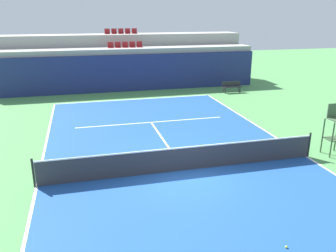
% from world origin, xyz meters
% --- Properties ---
extents(ground_plane, '(80.00, 80.00, 0.00)m').
position_xyz_m(ground_plane, '(0.00, 0.00, 0.00)').
color(ground_plane, '#4C8C4C').
extents(court_surface, '(11.00, 24.00, 0.01)m').
position_xyz_m(court_surface, '(0.00, 0.00, 0.01)').
color(court_surface, '#1E4C99').
rests_on(court_surface, ground_plane).
extents(baseline_far, '(11.00, 0.10, 0.00)m').
position_xyz_m(baseline_far, '(0.00, 11.95, 0.01)').
color(baseline_far, white).
rests_on(baseline_far, court_surface).
extents(sideline_left, '(0.10, 24.00, 0.00)m').
position_xyz_m(sideline_left, '(-5.45, 0.00, 0.01)').
color(sideline_left, white).
rests_on(sideline_left, court_surface).
extents(sideline_right, '(0.10, 24.00, 0.00)m').
position_xyz_m(sideline_right, '(5.45, 0.00, 0.01)').
color(sideline_right, white).
rests_on(sideline_right, court_surface).
extents(service_line_far, '(8.26, 0.10, 0.00)m').
position_xyz_m(service_line_far, '(0.00, 6.40, 0.01)').
color(service_line_far, white).
rests_on(service_line_far, court_surface).
extents(centre_service_line, '(0.10, 6.40, 0.00)m').
position_xyz_m(centre_service_line, '(0.00, 3.20, 0.01)').
color(centre_service_line, white).
rests_on(centre_service_line, court_surface).
extents(back_wall, '(20.51, 0.30, 2.80)m').
position_xyz_m(back_wall, '(0.00, 14.84, 1.40)').
color(back_wall, navy).
rests_on(back_wall, ground_plane).
extents(stands_tier_lower, '(20.51, 2.40, 3.20)m').
position_xyz_m(stands_tier_lower, '(0.00, 16.19, 1.60)').
color(stands_tier_lower, '#9E9E99').
rests_on(stands_tier_lower, ground_plane).
extents(stands_tier_upper, '(20.51, 2.40, 4.11)m').
position_xyz_m(stands_tier_upper, '(0.00, 18.59, 2.06)').
color(stands_tier_upper, '#9E9E99').
rests_on(stands_tier_upper, ground_plane).
extents(seating_row_lower, '(2.74, 0.44, 0.44)m').
position_xyz_m(seating_row_lower, '(0.00, 16.28, 3.32)').
color(seating_row_lower, maroon).
rests_on(seating_row_lower, stands_tier_lower).
extents(seating_row_upper, '(2.74, 0.44, 0.44)m').
position_xyz_m(seating_row_upper, '(0.00, 18.68, 4.24)').
color(seating_row_upper, maroon).
rests_on(seating_row_upper, stands_tier_upper).
extents(tennis_net, '(11.08, 0.08, 1.07)m').
position_xyz_m(tennis_net, '(0.00, 0.00, 0.51)').
color(tennis_net, black).
rests_on(tennis_net, court_surface).
extents(umpire_chair, '(0.76, 0.66, 2.20)m').
position_xyz_m(umpire_chair, '(6.70, 0.06, 1.19)').
color(umpire_chair, '#334C2D').
rests_on(umpire_chair, ground_plane).
extents(player_bench, '(1.50, 0.40, 0.85)m').
position_xyz_m(player_bench, '(7.51, 12.39, 0.51)').
color(player_bench, '#232328').
rests_on(player_bench, ground_plane).
extents(tennis_ball_1, '(0.07, 0.07, 0.07)m').
position_xyz_m(tennis_ball_1, '(1.22, -5.19, 0.04)').
color(tennis_ball_1, '#CCE033').
rests_on(tennis_ball_1, court_surface).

